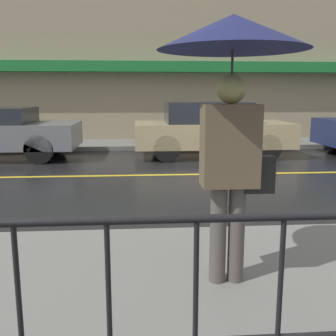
# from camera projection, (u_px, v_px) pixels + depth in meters

# --- Properties ---
(ground_plane) EXTENTS (80.00, 80.00, 0.00)m
(ground_plane) POSITION_uv_depth(u_px,v_px,m) (212.00, 174.00, 8.40)
(ground_plane) COLOR black
(sidewalk_near) EXTENTS (28.00, 3.10, 0.13)m
(sidewalk_near) POSITION_uv_depth(u_px,v_px,m) (331.00, 295.00, 3.21)
(sidewalk_near) COLOR slate
(sidewalk_near) RESTS_ON ground_plane
(sidewalk_far) EXTENTS (28.00, 2.02, 0.13)m
(sidewalk_far) POSITION_uv_depth(u_px,v_px,m) (186.00, 144.00, 13.04)
(sidewalk_far) COLOR slate
(sidewalk_far) RESTS_ON ground_plane
(lane_marking) EXTENTS (25.20, 0.12, 0.01)m
(lane_marking) POSITION_uv_depth(u_px,v_px,m) (212.00, 174.00, 8.40)
(lane_marking) COLOR gold
(lane_marking) RESTS_ON ground_plane
(building_storefront) EXTENTS (28.00, 0.85, 6.71)m
(building_storefront) POSITION_uv_depth(u_px,v_px,m) (183.00, 46.00, 13.56)
(building_storefront) COLOR gray
(building_storefront) RESTS_ON ground_plane
(pedestrian) EXTENTS (1.16, 1.16, 2.14)m
(pedestrian) POSITION_uv_depth(u_px,v_px,m) (233.00, 69.00, 3.01)
(pedestrian) COLOR #4C4742
(pedestrian) RESTS_ON sidewalk_near
(car_tan) EXTENTS (4.20, 1.89, 1.48)m
(car_tan) POSITION_uv_depth(u_px,v_px,m) (210.00, 129.00, 10.71)
(car_tan) COLOR tan
(car_tan) RESTS_ON ground_plane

